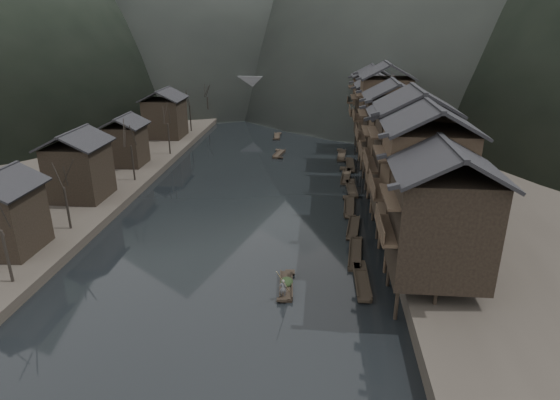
# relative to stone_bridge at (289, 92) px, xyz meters

# --- Properties ---
(water) EXTENTS (300.00, 300.00, 0.00)m
(water) POSITION_rel_stone_bridge_xyz_m (0.00, -72.00, -5.11)
(water) COLOR black
(water) RESTS_ON ground
(right_bank) EXTENTS (40.00, 200.00, 1.80)m
(right_bank) POSITION_rel_stone_bridge_xyz_m (35.00, -32.00, -4.21)
(right_bank) COLOR #2D2823
(right_bank) RESTS_ON ground
(left_bank) EXTENTS (40.00, 200.00, 1.20)m
(left_bank) POSITION_rel_stone_bridge_xyz_m (-35.00, -32.00, -4.51)
(left_bank) COLOR #2D2823
(left_bank) RESTS_ON ground
(stilt_houses) EXTENTS (9.00, 67.60, 15.69)m
(stilt_houses) POSITION_rel_stone_bridge_xyz_m (17.28, -53.09, 3.77)
(stilt_houses) COLOR black
(stilt_houses) RESTS_ON ground
(left_houses) EXTENTS (8.10, 53.20, 8.73)m
(left_houses) POSITION_rel_stone_bridge_xyz_m (-20.50, -51.88, 0.55)
(left_houses) COLOR black
(left_houses) RESTS_ON left_bank
(bare_trees) EXTENTS (3.52, 73.18, 7.03)m
(bare_trees) POSITION_rel_stone_bridge_xyz_m (-17.00, -47.09, 1.11)
(bare_trees) COLOR black
(bare_trees) RESTS_ON left_bank
(moored_sampans) EXTENTS (2.59, 47.23, 0.47)m
(moored_sampans) POSITION_rel_stone_bridge_xyz_m (11.99, -56.80, -4.91)
(moored_sampans) COLOR black
(moored_sampans) RESTS_ON water
(midriver_boats) EXTENTS (3.24, 17.95, 0.44)m
(midriver_boats) POSITION_rel_stone_bridge_xyz_m (0.34, -31.00, -4.91)
(midriver_boats) COLOR black
(midriver_boats) RESTS_ON water
(stone_bridge) EXTENTS (40.00, 6.00, 9.00)m
(stone_bridge) POSITION_rel_stone_bridge_xyz_m (0.00, 0.00, 0.00)
(stone_bridge) COLOR #4C4C4F
(stone_bridge) RESTS_ON ground
(hero_sampan) EXTENTS (1.38, 5.03, 0.44)m
(hero_sampan) POSITION_rel_stone_bridge_xyz_m (5.64, -78.72, -4.91)
(hero_sampan) COLOR black
(hero_sampan) RESTS_ON water
(cargo_heap) EXTENTS (1.10, 1.44, 0.66)m
(cargo_heap) POSITION_rel_stone_bridge_xyz_m (5.66, -78.49, -4.35)
(cargo_heap) COLOR black
(cargo_heap) RESTS_ON hero_sampan
(boatman) EXTENTS (0.59, 0.39, 1.60)m
(boatman) POSITION_rel_stone_bridge_xyz_m (5.51, -80.46, -3.87)
(boatman) COLOR #59595B
(boatman) RESTS_ON hero_sampan
(bamboo_pole) EXTENTS (1.27, 2.43, 3.79)m
(bamboo_pole) POSITION_rel_stone_bridge_xyz_m (5.71, -80.46, -1.18)
(bamboo_pole) COLOR #8C7A51
(bamboo_pole) RESTS_ON boatman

